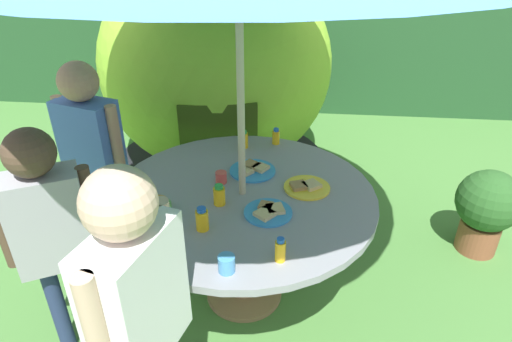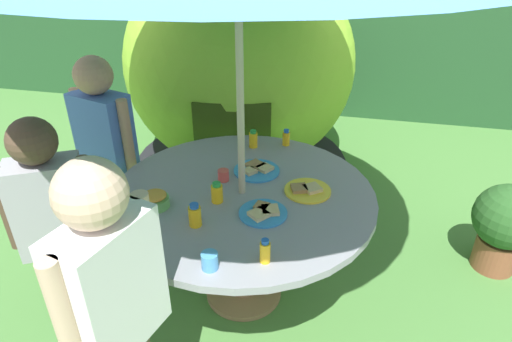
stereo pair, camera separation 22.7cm
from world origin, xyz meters
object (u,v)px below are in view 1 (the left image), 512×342
(child_in_yellow_shirt, at_px, (239,114))
(plate_near_left, at_px, (253,170))
(garden_table, at_px, (243,212))
(wooden_chair, at_px, (202,120))
(plate_front_edge, at_px, (307,187))
(dome_tent, at_px, (217,67))
(juice_bottle_near_right, at_px, (276,137))
(juice_bottle_far_right, at_px, (202,219))
(potted_plant, at_px, (487,207))
(child_in_grey_shirt, at_px, (49,221))
(juice_bottle_far_left, at_px, (219,195))
(juice_bottle_center_back, at_px, (244,140))
(plate_mid_right, at_px, (268,212))
(cup_far, at_px, (227,264))
(child_in_blue_shirt, at_px, (91,142))
(juice_bottle_center_front, at_px, (280,250))
(child_in_white_shirt, at_px, (136,296))
(snack_bowl, at_px, (157,206))
(cup_near, at_px, (221,177))

(child_in_yellow_shirt, xyz_separation_m, plate_near_left, (0.18, -0.81, 0.01))
(garden_table, xyz_separation_m, wooden_chair, (-0.49, 1.27, -0.03))
(plate_front_edge, bearing_deg, dome_tent, 115.60)
(plate_near_left, height_order, juice_bottle_near_right, juice_bottle_near_right)
(child_in_yellow_shirt, relative_size, juice_bottle_far_right, 9.74)
(potted_plant, height_order, child_in_grey_shirt, child_in_grey_shirt)
(juice_bottle_near_right, distance_m, juice_bottle_far_left, 0.75)
(garden_table, distance_m, juice_bottle_far_right, 0.39)
(juice_bottle_center_back, bearing_deg, plate_front_edge, -49.05)
(plate_mid_right, distance_m, juice_bottle_far_left, 0.26)
(dome_tent, distance_m, juice_bottle_far_right, 2.00)
(cup_far, bearing_deg, child_in_grey_shirt, 169.10)
(dome_tent, relative_size, plate_mid_right, 9.58)
(child_in_blue_shirt, bearing_deg, juice_bottle_center_front, -17.26)
(child_in_blue_shirt, relative_size, child_in_white_shirt, 0.96)
(child_in_white_shirt, distance_m, plate_mid_right, 0.84)
(plate_near_left, bearing_deg, child_in_blue_shirt, 176.66)
(cup_far, bearing_deg, child_in_blue_shirt, 136.99)
(cup_far, bearing_deg, snack_bowl, 137.17)
(juice_bottle_center_front, relative_size, juice_bottle_center_back, 1.01)
(snack_bowl, bearing_deg, juice_bottle_center_front, -24.86)
(garden_table, height_order, wooden_chair, wooden_chair)
(wooden_chair, xyz_separation_m, snack_bowl, (0.10, -1.49, 0.19))
(child_in_yellow_shirt, bearing_deg, plate_front_edge, 18.39)
(dome_tent, bearing_deg, juice_bottle_far_right, -92.36)
(child_in_white_shirt, bearing_deg, child_in_blue_shirt, 45.19)
(plate_front_edge, distance_m, juice_bottle_near_right, 0.56)
(snack_bowl, relative_size, plate_mid_right, 0.60)
(plate_mid_right, bearing_deg, child_in_white_shirt, -118.34)
(dome_tent, relative_size, plate_near_left, 8.73)
(child_in_blue_shirt, bearing_deg, cup_near, 3.78)
(wooden_chair, bearing_deg, child_in_grey_shirt, -121.98)
(juice_bottle_center_front, bearing_deg, garden_table, 113.88)
(snack_bowl, xyz_separation_m, plate_near_left, (0.42, 0.45, -0.03))
(plate_mid_right, distance_m, cup_near, 0.39)
(potted_plant, relative_size, child_in_grey_shirt, 0.48)
(juice_bottle_center_front, height_order, juice_bottle_center_back, same)
(garden_table, relative_size, plate_front_edge, 5.69)
(child_in_yellow_shirt, relative_size, cup_far, 15.31)
(juice_bottle_far_right, bearing_deg, snack_bowl, 156.85)
(child_in_white_shirt, distance_m, plate_near_left, 1.17)
(child_in_grey_shirt, distance_m, juice_bottle_near_right, 1.40)
(dome_tent, xyz_separation_m, juice_bottle_far_left, (0.32, -1.77, -0.12))
(plate_front_edge, xyz_separation_m, plate_mid_right, (-0.18, -0.25, 0.00))
(child_in_grey_shirt, distance_m, juice_bottle_far_right, 0.68)
(snack_bowl, bearing_deg, garden_table, 29.31)
(juice_bottle_center_front, bearing_deg, potted_plant, 39.69)
(garden_table, xyz_separation_m, child_in_grey_shirt, (-0.82, -0.43, 0.19))
(plate_mid_right, height_order, plate_near_left, same)
(garden_table, xyz_separation_m, child_in_blue_shirt, (-0.93, 0.29, 0.23))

